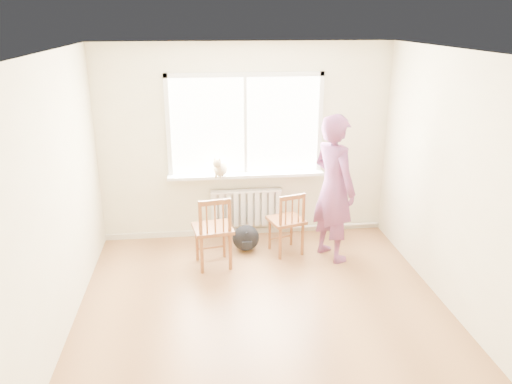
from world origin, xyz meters
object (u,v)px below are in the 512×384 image
object	(u,v)px
chair_left	(214,232)
chair_right	(288,223)
cat	(220,168)
backpack	(246,238)
person	(334,188)

from	to	relation	value
chair_left	chair_right	size ratio (longest dim) A/B	1.09
cat	backpack	world-z (taller)	cat
chair_left	cat	world-z (taller)	cat
person	cat	bearing A→B (deg)	38.33
person	backpack	size ratio (longest dim) A/B	5.25
chair_right	person	world-z (taller)	person
chair_left	backpack	bearing A→B (deg)	-145.60
chair_left	backpack	xyz separation A→B (m)	(0.44, 0.42, -0.30)
chair_right	person	size ratio (longest dim) A/B	0.46
backpack	chair_left	bearing A→B (deg)	-136.29
chair_left	person	xyz separation A→B (m)	(1.53, 0.12, 0.47)
cat	chair_right	bearing A→B (deg)	-13.80
person	backpack	bearing A→B (deg)	48.28
chair_right	backpack	distance (m)	0.62
chair_right	backpack	xyz separation A→B (m)	(-0.54, 0.16, -0.26)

